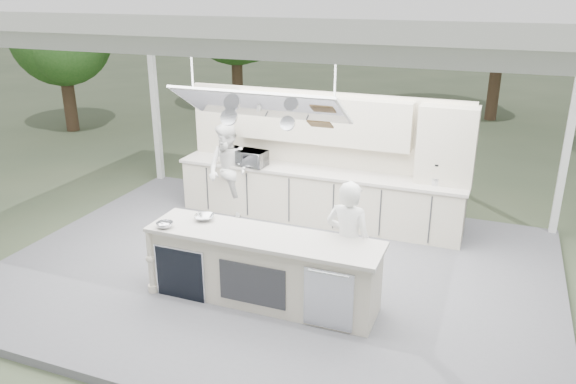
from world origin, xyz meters
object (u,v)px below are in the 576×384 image
at_px(demo_island, 262,268).
at_px(head_chef, 348,243).
at_px(sous_chef, 228,171).
at_px(back_counter, 317,195).

height_order(demo_island, head_chef, head_chef).
distance_m(head_chef, sous_chef, 3.44).
height_order(head_chef, sous_chef, sous_chef).
height_order(demo_island, back_counter, same).
distance_m(demo_island, head_chef, 1.18).
xyz_separation_m(head_chef, sous_chef, (-2.76, 2.05, 0.01)).
xyz_separation_m(back_counter, head_chef, (1.22, -2.40, 0.36)).
relative_size(back_counter, sous_chef, 2.99).
bearing_deg(head_chef, demo_island, 28.03).
relative_size(back_counter, head_chef, 3.03).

